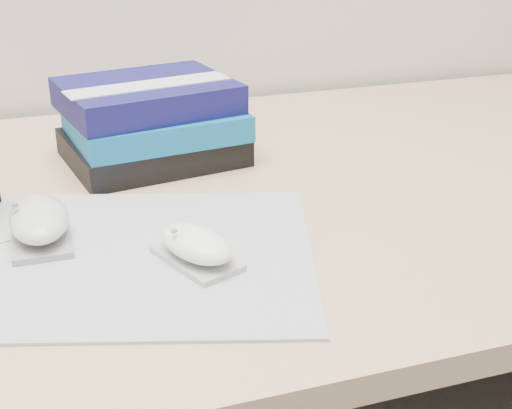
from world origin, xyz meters
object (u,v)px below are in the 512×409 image
object	(u,v)px
mouse_front	(196,246)
mouse_rear	(39,222)
desk	(265,309)
book_stack	(152,122)

from	to	relation	value
mouse_front	mouse_rear	bearing A→B (deg)	145.66
mouse_rear	desk	bearing A→B (deg)	24.84
mouse_rear	book_stack	size ratio (longest dim) A/B	0.44
desk	mouse_front	size ratio (longest dim) A/B	14.49
mouse_rear	book_stack	xyz separation A→B (m)	(0.16, 0.21, 0.03)
desk	book_stack	distance (m)	0.33
mouse_rear	mouse_front	bearing A→B (deg)	-34.34
desk	mouse_rear	xyz separation A→B (m)	(-0.31, -0.14, 0.26)
mouse_front	desk	bearing A→B (deg)	56.98
desk	book_stack	size ratio (longest dim) A/B	6.26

